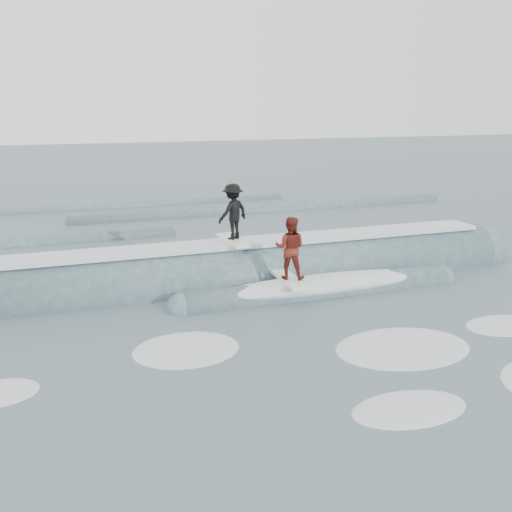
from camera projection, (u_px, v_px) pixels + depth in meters
name	position (u px, v px, depth m)	size (l,w,h in m)	color
ground	(324.00, 349.00, 14.12)	(160.00, 160.00, 0.00)	#3E565B
breaking_wave	(254.00, 280.00, 19.51)	(21.54, 4.10, 2.64)	#345158
surfer_black	(233.00, 213.00, 18.91)	(1.38, 2.03, 1.96)	white
surfer_red	(290.00, 250.00, 17.49)	(1.19, 2.02, 2.04)	white
whitewater	(401.00, 360.00, 13.50)	(15.23, 6.63, 0.10)	white
far_swells	(131.00, 221.00, 29.41)	(39.33, 8.65, 0.80)	#345158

